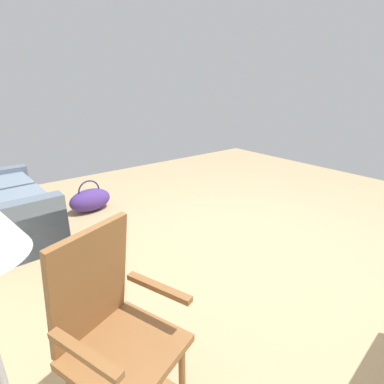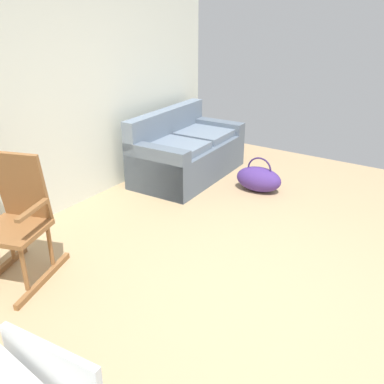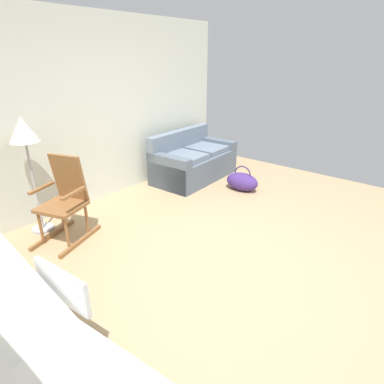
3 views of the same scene
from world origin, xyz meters
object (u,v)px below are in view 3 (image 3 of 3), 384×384
at_px(couch, 193,162).
at_px(floor_lamp, 24,138).
at_px(rocking_chair, 65,200).
at_px(duffel_bag, 242,181).

relative_size(couch, floor_lamp, 1.10).
distance_m(rocking_chair, duffel_bag, 2.85).
bearing_deg(floor_lamp, rocking_chair, -72.84).
bearing_deg(duffel_bag, couch, 93.79).
bearing_deg(floor_lamp, duffel_bag, -24.78).
xyz_separation_m(couch, rocking_chair, (-2.63, -0.15, 0.20)).
relative_size(floor_lamp, duffel_bag, 2.53).
bearing_deg(duffel_bag, floor_lamp, 155.22).
bearing_deg(rocking_chair, floor_lamp, 107.16).
distance_m(floor_lamp, duffel_bag, 3.30).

